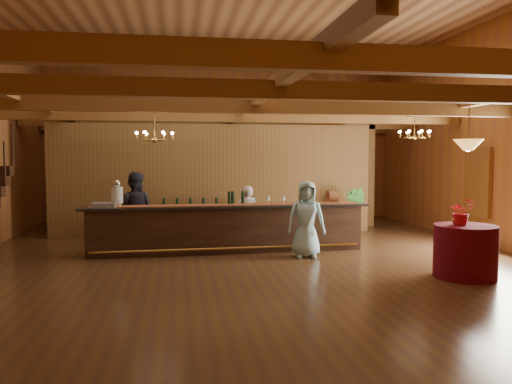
{
  "coord_description": "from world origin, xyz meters",
  "views": [
    {
      "loc": [
        -1.55,
        -10.52,
        2.18
      ],
      "look_at": [
        0.19,
        0.47,
        1.4
      ],
      "focal_mm": 35.0,
      "sensor_mm": 36.0,
      "label": 1
    }
  ],
  "objects": [
    {
      "name": "floor",
      "position": [
        0.0,
        0.0,
        0.0
      ],
      "size": [
        14.0,
        14.0,
        0.0
      ],
      "primitive_type": "plane",
      "color": "#472D1D",
      "rests_on": "ground"
    },
    {
      "name": "wall_back",
      "position": [
        0.0,
        7.0,
        2.75
      ],
      "size": [
        12.0,
        0.1,
        5.5
      ],
      "primitive_type": "cube",
      "color": "#985732",
      "rests_on": "floor"
    },
    {
      "name": "wall_front",
      "position": [
        0.0,
        -7.0,
        2.75
      ],
      "size": [
        12.0,
        0.1,
        5.5
      ],
      "primitive_type": "cube",
      "color": "#985732",
      "rests_on": "floor"
    },
    {
      "name": "wall_right",
      "position": [
        6.0,
        0.0,
        2.75
      ],
      "size": [
        0.1,
        14.0,
        5.5
      ],
      "primitive_type": "cube",
      "color": "#985732",
      "rests_on": "floor"
    },
    {
      "name": "beam_grid",
      "position": [
        0.0,
        0.51,
        3.24
      ],
      "size": [
        11.9,
        13.9,
        0.39
      ],
      "color": "brown",
      "rests_on": "wall_left"
    },
    {
      "name": "support_posts",
      "position": [
        0.0,
        -0.5,
        1.6
      ],
      "size": [
        9.2,
        10.2,
        3.2
      ],
      "color": "brown",
      "rests_on": "floor"
    },
    {
      "name": "partition_wall",
      "position": [
        -0.5,
        3.5,
        1.55
      ],
      "size": [
        9.0,
        0.18,
        3.1
      ],
      "primitive_type": "cube",
      "color": "brown",
      "rests_on": "floor"
    },
    {
      "name": "window_right_back",
      "position": [
        5.95,
        1.0,
        1.55
      ],
      "size": [
        0.12,
        1.05,
        1.75
      ],
      "primitive_type": "cube",
      "color": "white",
      "rests_on": "wall_right"
    },
    {
      "name": "backroom_boxes",
      "position": [
        -0.29,
        5.5,
        0.53
      ],
      "size": [
        4.1,
        0.6,
        1.1
      ],
      "color": "#3D2418",
      "rests_on": "floor"
    },
    {
      "name": "tasting_bar",
      "position": [
        -0.41,
        0.82,
        0.55
      ],
      "size": [
        6.55,
        1.0,
        1.1
      ],
      "rotation": [
        0.0,
        0.0,
        0.03
      ],
      "color": "#3D2418",
      "rests_on": "floor"
    },
    {
      "name": "beverage_dispenser",
      "position": [
        -2.87,
        0.81,
        1.38
      ],
      "size": [
        0.26,
        0.26,
        0.6
      ],
      "color": "silver",
      "rests_on": "tasting_bar"
    },
    {
      "name": "glass_rack_tray",
      "position": [
        -3.13,
        0.7,
        1.14
      ],
      "size": [
        0.5,
        0.5,
        0.1
      ],
      "primitive_type": "cube",
      "color": "gray",
      "rests_on": "tasting_bar"
    },
    {
      "name": "raffle_drum",
      "position": [
        2.11,
        0.84,
        1.27
      ],
      "size": [
        0.34,
        0.24,
        0.3
      ],
      "color": "brown",
      "rests_on": "tasting_bar"
    },
    {
      "name": "bar_bottle_0",
      "position": [
        -0.36,
        0.95,
        1.24
      ],
      "size": [
        0.07,
        0.07,
        0.3
      ],
      "primitive_type": "cylinder",
      "color": "black",
      "rests_on": "tasting_bar"
    },
    {
      "name": "bar_bottle_1",
      "position": [
        -0.28,
        0.95,
        1.24
      ],
      "size": [
        0.07,
        0.07,
        0.3
      ],
      "primitive_type": "cylinder",
      "color": "black",
      "rests_on": "tasting_bar"
    },
    {
      "name": "bar_bottle_2",
      "position": [
        -0.04,
        0.96,
        1.24
      ],
      "size": [
        0.07,
        0.07,
        0.3
      ],
      "primitive_type": "cylinder",
      "color": "black",
      "rests_on": "tasting_bar"
    },
    {
      "name": "backbar_shelf",
      "position": [
        -0.68,
        3.0,
        0.4
      ],
      "size": [
        2.88,
        0.59,
        0.8
      ],
      "primitive_type": "cube",
      "rotation": [
        0.0,
        0.0,
        0.05
      ],
      "color": "#3D2418",
      "rests_on": "floor"
    },
    {
      "name": "round_table",
      "position": [
        3.59,
        -2.3,
        0.48
      ],
      "size": [
        1.1,
        1.1,
        0.96
      ],
      "primitive_type": "cylinder",
      "color": "maroon",
      "rests_on": "floor"
    },
    {
      "name": "chandelier_left",
      "position": [
        -2.02,
        0.52,
        2.65
      ],
      "size": [
        0.8,
        0.8,
        0.71
      ],
      "color": "#B38736",
      "rests_on": "beam_grid"
    },
    {
      "name": "chandelier_right",
      "position": [
        4.35,
        1.28,
        2.76
      ],
      "size": [
        0.8,
        0.8,
        0.59
      ],
      "color": "#B38736",
      "rests_on": "beam_grid"
    },
    {
      "name": "pendant_lamp",
      "position": [
        3.59,
        -2.3,
        2.4
      ],
      "size": [
        0.52,
        0.52,
        0.9
      ],
      "color": "#B38736",
      "rests_on": "beam_grid"
    },
    {
      "name": "bartender",
      "position": [
        0.16,
        1.66,
        0.74
      ],
      "size": [
        0.58,
        0.41,
        1.48
      ],
      "primitive_type": "imported",
      "rotation": [
        0.0,
        0.0,
        3.03
      ],
      "color": "white",
      "rests_on": "floor"
    },
    {
      "name": "staff_second",
      "position": [
        -2.56,
        1.61,
        0.91
      ],
      "size": [
        0.99,
        0.83,
        1.83
      ],
      "primitive_type": "imported",
      "rotation": [
        0.0,
        0.0,
        2.97
      ],
      "color": "#242531",
      "rests_on": "floor"
    },
    {
      "name": "guest",
      "position": [
        1.21,
        -0.06,
        0.84
      ],
      "size": [
        0.88,
        0.64,
        1.67
      ],
      "primitive_type": "imported",
      "rotation": [
        0.0,
        0.0,
        -0.14
      ],
      "color": "#97CCD4",
      "rests_on": "floor"
    },
    {
      "name": "floor_plant",
      "position": [
        3.3,
        2.87,
        0.66
      ],
      "size": [
        0.9,
        0.82,
        1.32
      ],
      "primitive_type": "imported",
      "rotation": [
        0.0,
        0.0,
        -0.39
      ],
      "color": "#2E7528",
      "rests_on": "floor"
    },
    {
      "name": "table_flowers",
      "position": [
        3.51,
        -2.26,
        1.2
      ],
      "size": [
        0.5,
        0.46,
        0.48
      ],
      "primitive_type": "imported",
      "rotation": [
        0.0,
        0.0,
        0.2
      ],
      "color": "red",
      "rests_on": "round_table"
    },
    {
      "name": "table_vase",
      "position": [
        3.47,
        -2.23,
        1.12
      ],
      "size": [
        0.21,
        0.21,
        0.33
      ],
      "primitive_type": "imported",
      "rotation": [
        0.0,
        0.0,
        -0.36
      ],
      "color": "#B38736",
      "rests_on": "round_table"
    }
  ]
}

